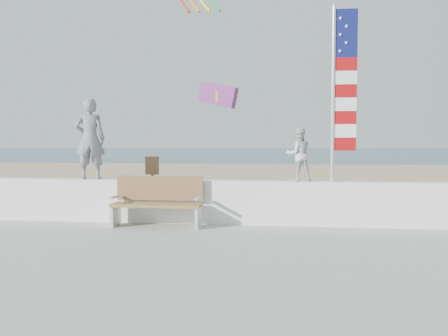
{
  "coord_description": "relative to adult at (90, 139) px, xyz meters",
  "views": [
    {
      "loc": [
        1.37,
        -7.72,
        1.91
      ],
      "look_at": [
        0.2,
        1.8,
        1.35
      ],
      "focal_mm": 38.0,
      "sensor_mm": 36.0,
      "label": 1
    }
  ],
  "objects": [
    {
      "name": "seawall",
      "position": [
        2.72,
        0.0,
        -1.31
      ],
      "size": [
        30.0,
        0.35,
        0.9
      ],
      "primitive_type": "cube",
      "color": "white",
      "rests_on": "boardwalk"
    },
    {
      "name": "bench",
      "position": [
        1.6,
        -0.45,
        -1.25
      ],
      "size": [
        1.8,
        0.57,
        1.0
      ],
      "color": "olive",
      "rests_on": "boardwalk"
    },
    {
      "name": "flag",
      "position": [
        5.22,
        -0.0,
        1.05
      ],
      "size": [
        0.5,
        0.08,
        3.5
      ],
      "color": "white",
      "rests_on": "seawall"
    },
    {
      "name": "sign",
      "position": [
        1.1,
        0.92,
        -1.0
      ],
      "size": [
        0.32,
        0.07,
        1.46
      ],
      "color": "brown",
      "rests_on": "sand"
    },
    {
      "name": "child",
      "position": [
        4.42,
        0.0,
        -0.32
      ],
      "size": [
        0.61,
        0.52,
        1.09
      ],
      "primitive_type": "imported",
      "rotation": [
        0.0,
        0.0,
        3.38
      ],
      "color": "silver",
      "rests_on": "seawall"
    },
    {
      "name": "adult",
      "position": [
        0.0,
        0.0,
        0.0
      ],
      "size": [
        0.7,
        0.54,
        1.72
      ],
      "primitive_type": "imported",
      "rotation": [
        0.0,
        0.0,
        3.37
      ],
      "color": "gray",
      "rests_on": "seawall"
    },
    {
      "name": "sand",
      "position": [
        2.72,
        7.0,
        -1.9
      ],
      "size": [
        90.0,
        40.0,
        0.08
      ],
      "primitive_type": "cube",
      "color": "tan",
      "rests_on": "ground"
    },
    {
      "name": "parafoil_kite",
      "position": [
        2.41,
        2.82,
        1.17
      ],
      "size": [
        1.11,
        0.53,
        0.74
      ],
      "color": "red",
      "rests_on": "ground"
    },
    {
      "name": "ground",
      "position": [
        2.72,
        -2.0,
        -1.94
      ],
      "size": [
        220.0,
        220.0,
        0.0
      ],
      "primitive_type": "plane",
      "color": "#2E4C5D",
      "rests_on": "ground"
    }
  ]
}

